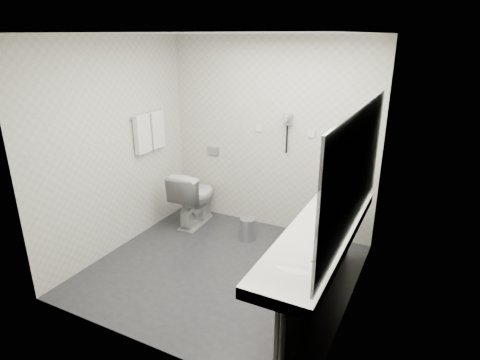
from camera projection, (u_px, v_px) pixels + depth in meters
The scene contains 30 objects.
floor at pixel (222, 270), 4.49m from camera, with size 2.80×2.80×0.00m, color #232327.
ceiling at pixel (218, 33), 3.63m from camera, with size 2.80×2.80×0.00m, color silver.
wall_back at pixel (270, 137), 5.15m from camera, with size 2.80×2.80×0.00m, color beige.
wall_front at pixel (134, 211), 2.97m from camera, with size 2.80×2.80×0.00m, color beige.
wall_left at pixel (116, 147), 4.66m from camera, with size 2.60×2.60×0.00m, color beige.
wall_right at pixel (360, 186), 3.47m from camera, with size 2.60×2.60×0.00m, color beige.
vanity_counter at pixel (319, 235), 3.57m from camera, with size 0.55×2.20×0.10m, color silver.
vanity_panel at pixel (319, 276), 3.70m from camera, with size 0.03×2.15×0.75m, color gray.
vanity_post_near at pixel (281, 352), 2.82m from camera, with size 0.06×0.06×0.75m, color silver.
vanity_post_far at pixel (347, 231), 4.56m from camera, with size 0.06×0.06×0.75m, color silver.
mirror at pixel (356, 170), 3.24m from camera, with size 0.02×2.20×1.05m, color #B2BCC6.
basin_near at pixel (295, 267), 3.01m from camera, with size 0.40×0.31×0.05m, color silver.
basin_far at pixel (338, 205), 4.10m from camera, with size 0.40×0.31×0.05m, color silver.
faucet_near at pixel (321, 263), 2.90m from camera, with size 0.04×0.04×0.15m, color silver.
faucet_far at pixel (358, 201), 3.99m from camera, with size 0.04×0.04×0.15m, color silver.
soap_bottle_a at pixel (321, 220), 3.64m from camera, with size 0.04×0.04×0.09m, color white.
soap_bottle_c at pixel (317, 231), 3.42m from camera, with size 0.04×0.04×0.10m, color white.
glass_left at pixel (341, 218), 3.66m from camera, with size 0.06×0.06×0.12m, color silver.
toilet at pixel (194, 197), 5.48m from camera, with size 0.44×0.77×0.78m, color silver.
flush_plate at pixel (213, 151), 5.60m from camera, with size 0.18×0.02×0.12m, color #B2B5BA.
pedal_bin at pixel (248, 229), 5.12m from camera, with size 0.19×0.19×0.27m, color #B2B5BA.
bin_lid at pixel (248, 219), 5.07m from camera, with size 0.19×0.19×0.01m, color #B2B5BA.
towel_rail at pixel (148, 114), 4.99m from camera, with size 0.02×0.02×0.62m, color silver.
towel_near at pixel (142, 134), 4.95m from camera, with size 0.07×0.24×0.48m, color silver.
towel_far at pixel (157, 129), 5.18m from camera, with size 0.07×0.24×0.48m, color silver.
dryer_cradle at pixel (288, 120), 4.93m from camera, with size 0.10×0.04×0.14m, color gray.
dryer_barrel at pixel (286, 118), 4.87m from camera, with size 0.08×0.08×0.14m, color gray.
dryer_cord at pixel (287, 139), 5.01m from camera, with size 0.02×0.02×0.35m, color black.
switch_plate_a at pixel (259, 128), 5.17m from camera, with size 0.09×0.02×0.09m, color silver.
switch_plate_b at pixel (311, 134), 4.87m from camera, with size 0.09×0.02×0.09m, color silver.
Camera 1 is at (1.93, -3.36, 2.48)m, focal length 29.87 mm.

